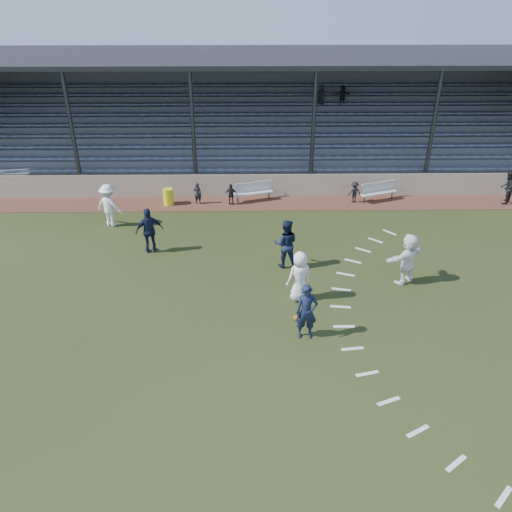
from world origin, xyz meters
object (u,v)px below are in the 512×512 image
at_px(bench_right, 378,190).
at_px(player_navy_lead, 306,312).
at_px(football, 296,318).
at_px(official, 507,187).
at_px(bench_left, 253,190).
at_px(trash_bin, 168,197).
at_px(player_white_lead, 300,276).

height_order(bench_right, player_navy_lead, player_navy_lead).
bearing_deg(bench_right, player_navy_lead, -134.44).
relative_size(football, official, 0.12).
xyz_separation_m(bench_right, official, (6.36, -0.52, 0.28)).
bearing_deg(bench_left, player_navy_lead, -100.38).
distance_m(bench_left, official, 12.80).
height_order(football, player_navy_lead, player_navy_lead).
xyz_separation_m(bench_right, football, (-5.12, -10.46, -0.49)).
bearing_deg(football, official, 40.90).
relative_size(bench_right, player_navy_lead, 1.07).
xyz_separation_m(bench_right, player_navy_lead, (-4.91, -11.31, 0.35)).
distance_m(trash_bin, official, 17.11).
xyz_separation_m(bench_left, player_white_lead, (1.51, -9.25, 0.35)).
relative_size(player_white_lead, player_navy_lead, 0.99).
relative_size(bench_left, football, 10.32).
bearing_deg(football, player_navy_lead, -75.72).
height_order(bench_right, trash_bin, bench_right).
distance_m(bench_right, football, 11.66).
height_order(bench_left, bench_right, same).
height_order(player_white_lead, player_navy_lead, player_navy_lead).
distance_m(player_navy_lead, official, 15.60).
distance_m(bench_right, trash_bin, 10.75).
bearing_deg(bench_left, bench_right, -18.81).
bearing_deg(bench_left, trash_bin, 168.41).
relative_size(bench_left, official, 1.19).
bearing_deg(player_navy_lead, bench_right, 66.81).
bearing_deg(bench_right, football, -137.08).
distance_m(player_white_lead, official, 14.21).
distance_m(bench_left, bench_right, 6.43).
xyz_separation_m(bench_right, player_white_lead, (-4.92, -9.15, 0.35)).
bearing_deg(official, trash_bin, -51.76).
relative_size(bench_left, bench_right, 1.01).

